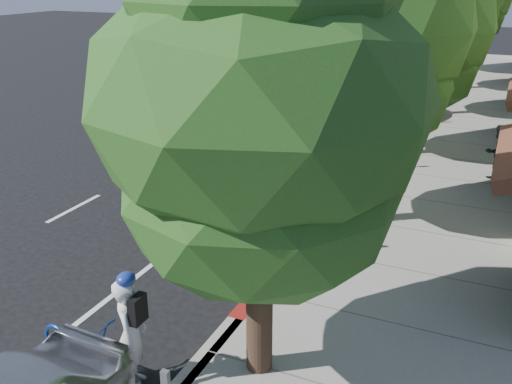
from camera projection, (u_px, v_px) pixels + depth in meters
The scene contains 14 objects.
ground at pixel (259, 298), 10.91m from camera, with size 120.00×120.00×0.00m, color black.
sidewalk at pixel (440, 180), 16.79m from camera, with size 4.60×56.00×0.15m, color gray.
curb at pixel (363, 169), 17.67m from camera, with size 0.30×56.00×0.15m, color #9E998E.
curb_red_segment at pixel (278, 271), 11.73m from camera, with size 0.32×4.00×0.15m, color maroon.
street_tree_0 at pixel (260, 109), 7.33m from camera, with size 4.53×4.53×6.91m.
street_tree_1 at pixel (372, 33), 12.28m from camera, with size 4.39×4.39×7.38m.
street_tree_2 at pixel (417, 31), 17.56m from camera, with size 4.77×4.77×6.82m.
cyclist at pixel (131, 335), 8.30m from camera, with size 0.66×0.43×1.82m, color silver.
bicycle at pixel (81, 344), 8.84m from camera, with size 0.61×1.74×0.91m, color navy.
silver_suv at pixel (294, 166), 15.81m from camera, with size 2.56×5.56×1.54m, color #B2B2B7.
dark_sedan at pixel (392, 103), 23.11m from camera, with size 1.67×4.78×1.57m, color #222528.
white_pickup at pixel (388, 83), 26.65m from camera, with size 2.45×6.04×1.75m, color silver.
dark_suv_far at pixel (405, 60), 33.13m from camera, with size 2.19×5.43×1.85m, color black.
pedestrian at pixel (497, 152), 16.45m from camera, with size 0.77×0.60×1.59m, color black.
Camera 1 is at (3.81, -8.60, 5.88)m, focal length 40.00 mm.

